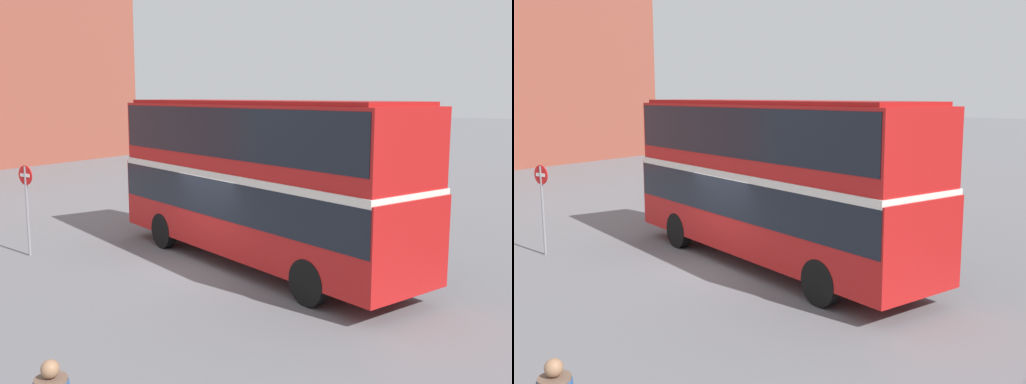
{
  "view_description": "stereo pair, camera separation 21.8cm",
  "coord_description": "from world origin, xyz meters",
  "views": [
    {
      "loc": [
        9.54,
        -12.57,
        4.67
      ],
      "look_at": [
        1.01,
        1.3,
        2.05
      ],
      "focal_mm": 42.0,
      "sensor_mm": 36.0,
      "label": 1
    },
    {
      "loc": [
        9.72,
        -12.45,
        4.67
      ],
      "look_at": [
        1.01,
        1.3,
        2.05
      ],
      "focal_mm": 42.0,
      "sensor_mm": 36.0,
      "label": 2
    }
  ],
  "objects": [
    {
      "name": "no_entry_sign",
      "position": [
        -5.13,
        -1.45,
        1.76
      ],
      "size": [
        0.57,
        0.08,
        2.68
      ],
      "color": "gray",
      "rests_on": "ground_plane"
    },
    {
      "name": "parked_car_kerb_far",
      "position": [
        -9.88,
        13.31,
        0.79
      ],
      "size": [
        4.81,
        2.12,
        1.6
      ],
      "rotation": [
        0.0,
        0.0,
        3.23
      ],
      "color": "black",
      "rests_on": "ground_plane"
    },
    {
      "name": "double_decker_bus",
      "position": [
        1.02,
        1.3,
        2.62
      ],
      "size": [
        10.86,
        6.12,
        4.55
      ],
      "rotation": [
        0.0,
        0.0,
        -0.36
      ],
      "color": "red",
      "rests_on": "ground_plane"
    },
    {
      "name": "ground_plane",
      "position": [
        0.0,
        0.0,
        0.0
      ],
      "size": [
        240.0,
        240.0,
        0.0
      ],
      "primitive_type": "plane",
      "color": "slate"
    }
  ]
}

